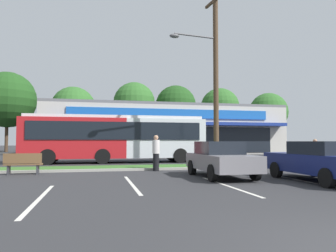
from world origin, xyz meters
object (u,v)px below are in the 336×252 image
Objects in this scene: utility_pole at (214,71)px; car_3 at (321,161)px; bus_stop_bench at (23,163)px; pedestrian_mid at (315,154)px; city_bus at (116,137)px; car_2 at (167,149)px; car_1 at (220,159)px; pedestrian_by_pole at (156,153)px.

car_3 is at bearing -78.52° from utility_pole.
pedestrian_mid reaches higher than bus_stop_bench.
city_bus is 2.62× the size of car_3.
city_bus is 8.53m from bus_stop_bench.
car_3 is at bearing -84.38° from car_2.
car_2 reaches higher than car_3.
bus_stop_bench is 16.04m from car_2.
city_bus reaches higher than car_1.
car_2 is 2.30× the size of pedestrian_by_pole.
bus_stop_bench is 0.39× the size of car_2.
pedestrian_by_pole is (-3.38, -12.53, 0.12)m from car_2.
bus_stop_bench is at bearing -70.84° from pedestrian_mid.
pedestrian_by_pole is at bearing -147.29° from car_1.
car_3 is at bearing -16.45° from pedestrian_mid.
city_bus is (-5.30, 5.15, -3.82)m from utility_pole.
utility_pole reaches higher than pedestrian_by_pole.
city_bus is at bearing -24.42° from pedestrian_by_pole.
pedestrian_by_pole is at bearing -176.37° from bus_stop_bench.
car_2 is 2.55× the size of pedestrian_mid.
city_bus is at bearing -105.29° from pedestrian_mid.
pedestrian_mid is at bearing -34.88° from city_bus.
utility_pole is 7.27m from pedestrian_mid.
pedestrian_mid is (3.64, 5.00, 0.05)m from car_3.
car_2 is at bearing 91.76° from utility_pole.
car_2 is (4.96, 5.81, -0.98)m from city_bus.
bus_stop_bench is 0.89× the size of pedestrian_by_pole.
city_bus is at bearing 28.85° from car_3.
utility_pole reaches higher than pedestrian_mid.
city_bus is 13.99m from car_3.
utility_pole is 8.31m from city_bus.
car_3 is (3.04, -2.21, 0.01)m from car_1.
bus_stop_bench is 0.34× the size of car_3.
car_1 is 7.24m from pedestrian_mid.
pedestrian_by_pole is at bearing 43.15° from car_3.
car_1 is at bearing -94.57° from car_2.
utility_pole is 11.24m from bus_stop_bench.
bus_stop_bench is 6.14m from pedestrian_by_pole.
city_bus is 10.72m from car_1.
pedestrian_mid is (5.07, -2.08, -4.77)m from utility_pole.
pedestrian_by_pole is at bearing -156.96° from utility_pole.
car_2 is 18.12m from car_3.
pedestrian_by_pole is (1.58, -6.73, -0.86)m from city_bus.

